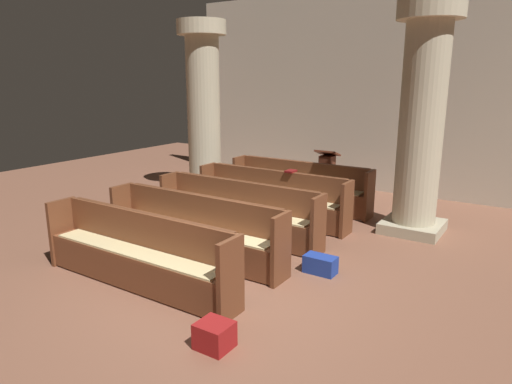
# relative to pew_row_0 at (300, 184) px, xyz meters

# --- Properties ---
(ground_plane) EXTENTS (19.20, 19.20, 0.00)m
(ground_plane) POSITION_rel_pew_row_0_xyz_m (0.90, -3.76, -0.49)
(ground_plane) COLOR brown
(back_wall) EXTENTS (10.00, 0.16, 4.50)m
(back_wall) POSITION_rel_pew_row_0_xyz_m (0.90, 2.32, 1.76)
(back_wall) COLOR beige
(back_wall) RESTS_ON ground
(pew_row_0) EXTENTS (2.98, 0.46, 0.92)m
(pew_row_0) POSITION_rel_pew_row_0_xyz_m (0.00, 0.00, 0.00)
(pew_row_0) COLOR brown
(pew_row_0) RESTS_ON ground
(pew_row_1) EXTENTS (2.98, 0.46, 0.92)m
(pew_row_1) POSITION_rel_pew_row_0_xyz_m (0.00, -1.08, 0.00)
(pew_row_1) COLOR brown
(pew_row_1) RESTS_ON ground
(pew_row_2) EXTENTS (2.98, 0.47, 0.92)m
(pew_row_2) POSITION_rel_pew_row_0_xyz_m (0.00, -2.16, 0.00)
(pew_row_2) COLOR brown
(pew_row_2) RESTS_ON ground
(pew_row_3) EXTENTS (2.98, 0.46, 0.92)m
(pew_row_3) POSITION_rel_pew_row_0_xyz_m (0.00, -3.25, 0.00)
(pew_row_3) COLOR brown
(pew_row_3) RESTS_ON ground
(pew_row_4) EXTENTS (2.98, 0.46, 0.92)m
(pew_row_4) POSITION_rel_pew_row_0_xyz_m (0.00, -4.33, 0.00)
(pew_row_4) COLOR brown
(pew_row_4) RESTS_ON ground
(pillar_aisle_side) EXTENTS (1.03, 1.03, 3.74)m
(pillar_aisle_side) POSITION_rel_pew_row_0_xyz_m (2.34, -0.27, 1.45)
(pillar_aisle_side) COLOR tan
(pillar_aisle_side) RESTS_ON ground
(pillar_far_side) EXTENTS (1.03, 1.03, 3.74)m
(pillar_far_side) POSITION_rel_pew_row_0_xyz_m (-2.29, -0.18, 1.45)
(pillar_far_side) COLOR tan
(pillar_far_side) RESTS_ON ground
(lectern) EXTENTS (0.48, 0.45, 1.08)m
(lectern) POSITION_rel_pew_row_0_xyz_m (0.17, 0.93, -0.03)
(lectern) COLOR #492215
(lectern) RESTS_ON ground
(hymn_book) EXTENTS (0.15, 0.22, 0.03)m
(hymn_book) POSITION_rel_pew_row_0_xyz_m (0.28, -0.89, 0.45)
(hymn_book) COLOR maroon
(hymn_book) RESTS_ON pew_row_1
(kneeler_box_red) EXTENTS (0.33, 0.31, 0.26)m
(kneeler_box_red) POSITION_rel_pew_row_0_xyz_m (1.66, -4.89, -0.36)
(kneeler_box_red) COLOR maroon
(kneeler_box_red) RESTS_ON ground
(kneeler_box_blue) EXTENTS (0.43, 0.24, 0.24)m
(kneeler_box_blue) POSITION_rel_pew_row_0_xyz_m (1.76, -2.71, -0.37)
(kneeler_box_blue) COLOR navy
(kneeler_box_blue) RESTS_ON ground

